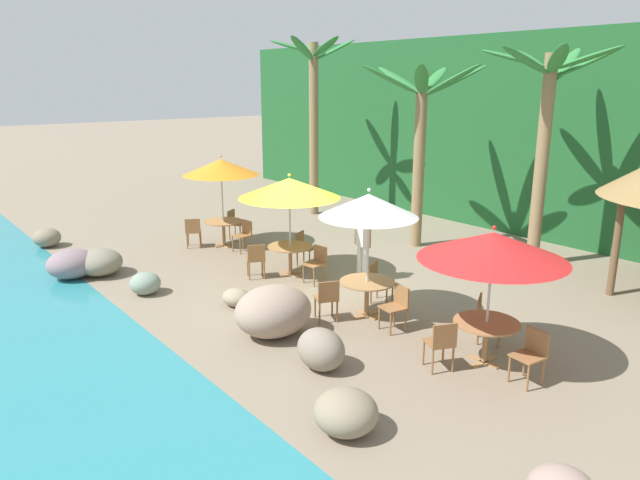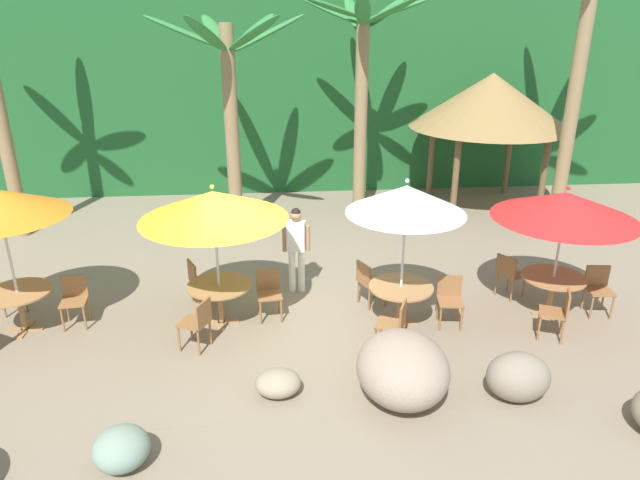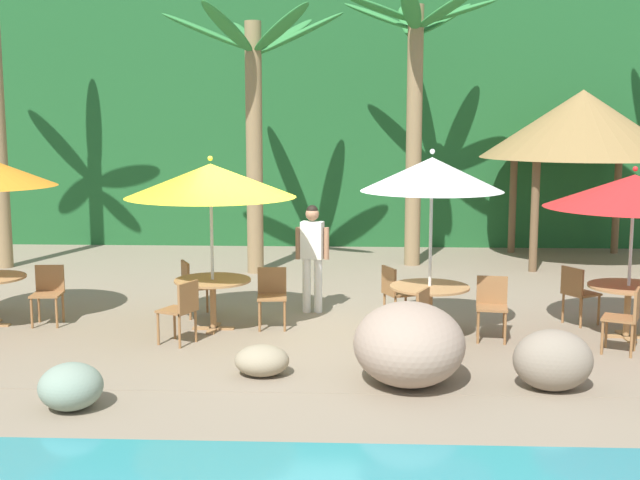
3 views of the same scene
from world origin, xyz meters
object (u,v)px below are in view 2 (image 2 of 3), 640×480
object	(u,v)px
chair_red_left	(559,311)
palm_tree_second	(231,86)
dining_table_yellow	(220,291)
dining_table_red	(553,283)
dining_table_orange	(19,298)
chair_orange_seaward	(74,297)
chair_yellow_left	(198,321)
palm_tree_third	(363,67)
chair_yellow_inland	(199,279)
umbrella_white	(406,199)
chair_white_seaward	(450,297)
chair_red_inland	(509,273)
chair_white_left	(395,323)
umbrella_yellow	(213,205)
chair_orange_inland	(4,287)
umbrella_red	(566,206)
chair_white_inland	(368,280)
waiter_in_white	(296,244)
palm_tree_fourth	(586,22)
chair_red_seaward	(598,286)
dining_table_white	(401,293)
palapa_hut	(491,101)
chair_yellow_seaward	(269,290)

from	to	relation	value
chair_red_left	palm_tree_second	distance (m)	8.24
dining_table_yellow	dining_table_red	distance (m)	5.83
dining_table_orange	chair_orange_seaward	world-z (taller)	chair_orange_seaward
chair_yellow_left	palm_tree_third	world-z (taller)	palm_tree_third
chair_yellow_inland	chair_yellow_left	bearing A→B (deg)	-84.00
umbrella_white	chair_white_seaward	bearing A→B (deg)	-1.68
chair_red_inland	palm_tree_third	bearing A→B (deg)	113.05
dining_table_orange	chair_white_left	xyz separation A→B (m)	(6.14, -1.18, -0.10)
dining_table_red	chair_red_left	bearing A→B (deg)	-108.25
chair_white_seaward	dining_table_orange	bearing A→B (deg)	176.88
umbrella_yellow	umbrella_white	size ratio (longest dim) A/B	0.96
chair_orange_inland	chair_red_inland	bearing A→B (deg)	-1.36
umbrella_red	chair_white_inland	bearing A→B (deg)	169.47
chair_white_inland	waiter_in_white	bearing A→B (deg)	150.93
dining_table_yellow	umbrella_red	size ratio (longest dim) A/B	0.46
palm_tree_second	chair_white_inland	bearing A→B (deg)	-57.73
chair_yellow_inland	umbrella_white	xyz separation A→B (m)	(3.52, -1.06, 1.76)
chair_white_inland	chair_red_inland	distance (m)	2.68
dining_table_orange	palm_tree_fourth	size ratio (longest dim) A/B	0.15
palm_tree_second	chair_yellow_left	bearing A→B (deg)	-94.29
waiter_in_white	dining_table_orange	bearing A→B (deg)	-167.19
chair_orange_seaward	chair_white_seaward	world-z (taller)	same
umbrella_yellow	chair_white_inland	xyz separation A→B (m)	(2.64, 0.41, -1.65)
chair_orange_inland	chair_white_seaward	bearing A→B (deg)	-7.81
chair_orange_inland	umbrella_yellow	world-z (taller)	umbrella_yellow
chair_orange_seaward	chair_red_seaward	bearing A→B (deg)	-2.47
chair_white_left	dining_table_red	world-z (taller)	chair_white_left
dining_table_white	umbrella_yellow	bearing A→B (deg)	173.96
chair_yellow_left	chair_white_left	size ratio (longest dim) A/B	1.00
palapa_hut	chair_white_seaward	bearing A→B (deg)	-114.06
palapa_hut	chair_white_inland	bearing A→B (deg)	-126.63
chair_orange_seaward	chair_white_seaward	xyz separation A→B (m)	(6.42, -0.56, 0.00)
chair_orange_seaward	palm_tree_second	size ratio (longest dim) A/B	0.17
chair_yellow_left	palm_tree_second	xyz separation A→B (m)	(0.39, 5.22, 2.99)
chair_red_seaward	dining_table_red	bearing A→B (deg)	179.92
chair_white_inland	chair_red_seaward	size ratio (longest dim) A/B	1.00
chair_yellow_left	palm_tree_third	distance (m)	7.84
chair_white_seaward	chair_red_seaward	world-z (taller)	same
umbrella_white	chair_white_seaward	world-z (taller)	umbrella_white
dining_table_orange	palapa_hut	world-z (taller)	palapa_hut
chair_yellow_seaward	chair_red_inland	distance (m)	4.49
chair_orange_inland	chair_red_seaward	bearing A→B (deg)	-4.89
chair_orange_inland	chair_yellow_seaward	world-z (taller)	same
dining_table_orange	waiter_in_white	world-z (taller)	waiter_in_white
palapa_hut	chair_white_left	bearing A→B (deg)	-119.02
umbrella_yellow	chair_yellow_left	bearing A→B (deg)	-109.01
chair_white_left	waiter_in_white	bearing A→B (deg)	122.61
chair_yellow_left	chair_red_left	world-z (taller)	same
umbrella_yellow	palm_tree_third	distance (m)	6.49
chair_red_left	waiter_in_white	size ratio (longest dim) A/B	0.51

